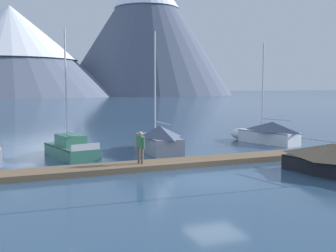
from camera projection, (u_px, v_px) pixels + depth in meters
name	position (u px, v px, depth m)	size (l,w,h in m)	color
ground_plane	(215.00, 181.00, 19.41)	(700.00, 700.00, 0.00)	#2D4C6B
mountain_central_massif	(11.00, 48.00, 181.37)	(90.62, 90.62, 38.81)	slate
mountain_shoulder_ridge	(147.00, 26.00, 212.27)	(85.87, 85.87, 67.45)	#4C566B
dock	(181.00, 163.00, 23.11)	(26.01, 2.71, 0.30)	brown
sailboat_second_berth	(69.00, 148.00, 26.10)	(2.91, 5.87, 7.82)	#336B56
sailboat_mid_dock_port	(157.00, 139.00, 27.88)	(2.13, 5.68, 7.92)	#93939E
sailboat_far_berth	(265.00, 133.00, 32.27)	(3.10, 6.38, 7.58)	white
person_on_dock	(140.00, 145.00, 22.02)	(0.36, 0.54, 1.69)	brown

